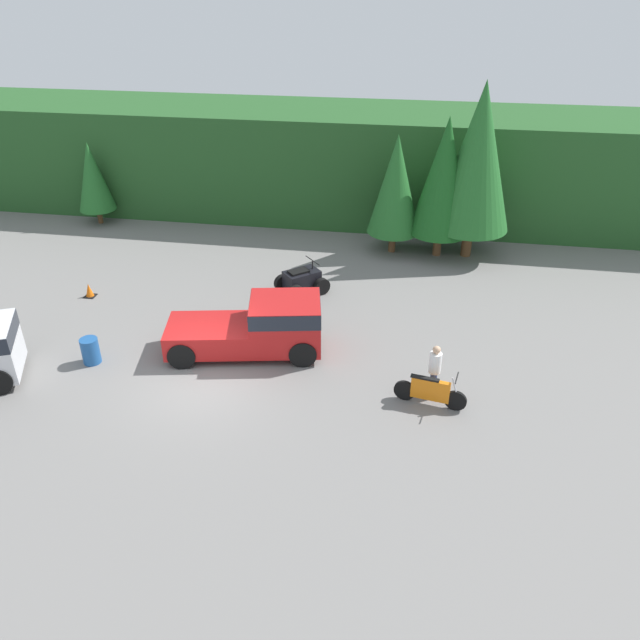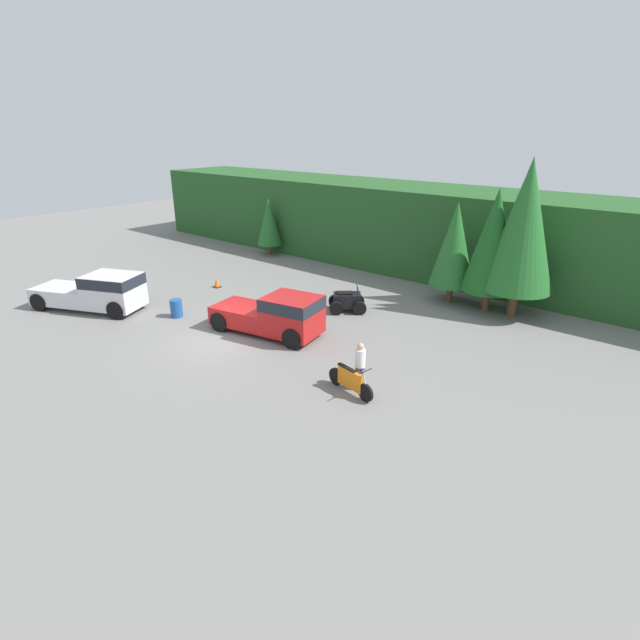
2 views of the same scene
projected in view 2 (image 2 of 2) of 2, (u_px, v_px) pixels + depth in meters
name	position (u px, v px, depth m)	size (l,w,h in m)	color
ground_plane	(222.00, 340.00, 21.76)	(80.00, 80.00, 0.00)	slate
hillside_backdrop	(413.00, 227.00, 32.20)	(44.00, 6.00, 5.18)	#235123
tree_left	(269.00, 221.00, 35.33)	(1.78, 1.78, 4.04)	brown
tree_mid_left	(454.00, 244.00, 25.42)	(2.31, 2.31, 5.26)	brown
tree_mid_right	(493.00, 241.00, 23.99)	(2.68, 2.68, 6.08)	brown
tree_right	(524.00, 226.00, 23.02)	(3.29, 3.29, 7.49)	brown
pickup_truck_red	(276.00, 314.00, 21.96)	(5.36, 2.92, 1.91)	red
pickup_truck_second	(98.00, 291.00, 24.98)	(5.97, 4.14, 1.91)	silver
dirt_bike	(350.00, 381.00, 17.34)	(2.15, 0.67, 1.14)	black
quad_atv	(347.00, 301.00, 25.00)	(2.25, 2.20, 1.29)	black
rider_person	(360.00, 364.00, 17.43)	(0.42, 0.42, 1.77)	navy
traffic_cone	(217.00, 283.00, 28.80)	(0.42, 0.42, 0.55)	black
steel_barrel	(176.00, 308.00, 24.27)	(0.58, 0.58, 0.88)	#1E5193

